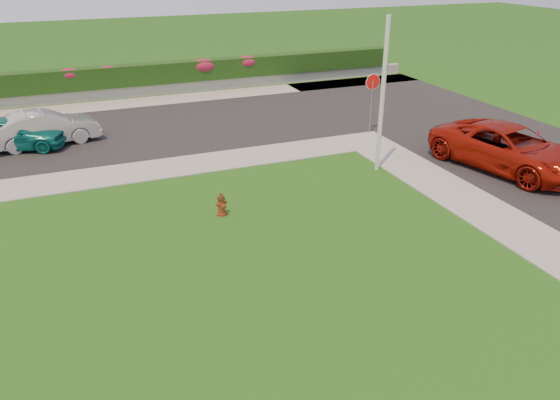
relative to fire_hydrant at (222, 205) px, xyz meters
name	(u,v)px	position (x,y,z in m)	size (l,w,h in m)	color
ground	(299,288)	(0.58, -4.52, -0.34)	(120.00, 120.00, 0.00)	black
street_right	(549,164)	(12.58, -0.52, -0.32)	(8.00, 32.00, 0.04)	black
street_far	(58,140)	(-4.42, 9.48, -0.32)	(26.00, 8.00, 0.04)	black
sidewalk_far	(31,186)	(-5.42, 4.48, -0.32)	(24.00, 2.00, 0.04)	gray
curb_corner	(365,141)	(7.58, 4.48, -0.32)	(2.00, 2.00, 0.04)	gray
sidewalk_beyond	(136,103)	(-0.42, 14.48, -0.32)	(34.00, 2.00, 0.04)	gray
retaining_wall	(131,91)	(-0.42, 15.98, -0.04)	(34.00, 0.40, 0.60)	gray
hedge	(129,75)	(-0.42, 16.08, 0.81)	(32.00, 0.90, 1.10)	black
fire_hydrant	(222,205)	(0.00, 0.00, 0.00)	(0.37, 0.35, 0.71)	#59170E
suv_red	(509,148)	(10.70, -0.27, 0.49)	(2.62, 5.69, 1.58)	maroon
sedan_teal	(14,133)	(-5.99, 8.79, 0.38)	(1.59, 3.95, 1.35)	#0D6663
sedan_silver	(45,128)	(-4.83, 8.97, 0.40)	(1.47, 4.23, 1.39)	#A3A5AA
utility_pole	(382,97)	(6.35, 1.52, 2.37)	(0.16, 0.16, 5.41)	silver
stop_sign	(372,89)	(8.35, 5.45, 1.60)	(0.71, 0.06, 2.60)	slate
flower_clump_c	(69,74)	(-3.45, 15.98, 1.12)	(1.22, 0.79, 0.61)	#A61C3B
flower_clump_d	(107,71)	(-1.55, 15.98, 1.15)	(1.08, 0.69, 0.54)	#A61C3B
flower_clump_e	(204,65)	(3.69, 15.98, 1.06)	(1.51, 0.97, 0.76)	#A61C3B
flower_clump_f	(247,62)	(6.27, 15.98, 1.09)	(1.36, 0.87, 0.68)	#A61C3B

